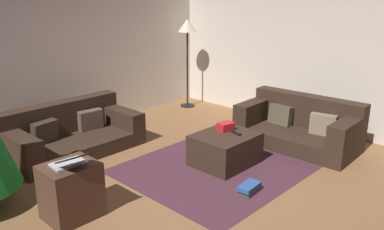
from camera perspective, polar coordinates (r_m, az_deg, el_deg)
name	(u,v)px	position (r m, az deg, el deg)	size (l,w,h in m)	color
ground_plane	(196,198)	(4.46, 0.61, -11.94)	(6.40, 6.40, 0.00)	brown
rear_partition	(48,52)	(6.52, -20.17, 8.53)	(6.40, 0.12, 2.60)	silver
corner_partition	(334,51)	(6.61, 19.85, 8.66)	(0.12, 6.40, 2.60)	silver
couch_left	(71,134)	(5.89, -17.16, -2.59)	(1.83, 0.96, 0.67)	#332319
couch_right	(300,127)	(6.04, 15.38, -1.63)	(0.93, 1.73, 0.72)	#332319
ottoman	(225,149)	(5.22, 4.83, -4.94)	(0.80, 0.67, 0.41)	#332319
gift_box	(226,127)	(5.28, 4.90, -1.69)	(0.21, 0.15, 0.11)	red
tv_remote	(236,133)	(5.18, 6.45, -2.62)	(0.05, 0.16, 0.02)	black
side_table	(71,191)	(4.18, -17.14, -10.49)	(0.52, 0.44, 0.57)	#4C3323
laptop	(71,162)	(3.98, -17.21, -6.47)	(0.35, 0.39, 0.17)	silver
book_stack	(249,188)	(4.59, 8.22, -10.48)	(0.31, 0.21, 0.11)	#4C423D
corner_lamp	(187,32)	(7.62, -0.69, 11.90)	(0.36, 0.36, 1.71)	black
area_rug	(225,163)	(5.30, 4.78, -6.98)	(2.60, 2.00, 0.01)	#482733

